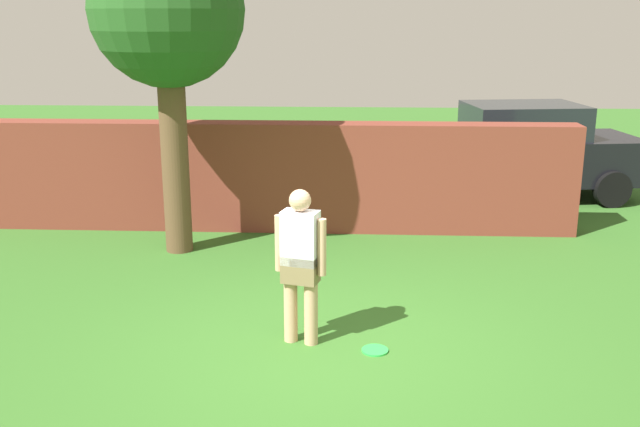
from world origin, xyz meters
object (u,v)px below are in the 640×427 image
(car, at_px, (521,151))
(frisbee_green, at_px, (375,350))
(tree, at_px, (167,16))
(person, at_px, (300,260))

(car, bearing_deg, frisbee_green, 58.59)
(tree, bearing_deg, person, -56.17)
(person, distance_m, car, 7.31)
(frisbee_green, bearing_deg, tree, 131.20)
(person, distance_m, frisbee_green, 1.18)
(person, bearing_deg, tree, -40.88)
(tree, relative_size, person, 2.70)
(tree, distance_m, frisbee_green, 5.27)
(person, relative_size, car, 0.37)
(tree, xyz_separation_m, frisbee_green, (2.73, -3.12, -3.25))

